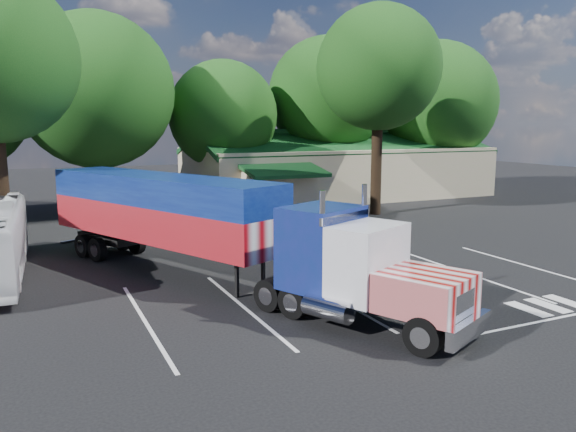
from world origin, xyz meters
name	(u,v)px	position (x,y,z in m)	size (l,w,h in m)	color
ground	(265,259)	(0.00, 0.00, 0.00)	(120.00, 120.00, 0.00)	black
event_hall	(335,170)	(13.74, 17.81, 2.21)	(24.20, 14.12, 5.55)	beige
tree_row_c	(96,91)	(-5.00, 16.20, 8.04)	(10.00, 10.00, 13.05)	black
tree_row_d	(223,115)	(4.00, 17.50, 6.58)	(8.00, 8.00, 10.60)	black
tree_row_e	(327,97)	(13.00, 18.00, 8.09)	(9.60, 9.60, 12.90)	black
tree_row_f	(436,102)	(23.00, 16.80, 7.79)	(10.40, 10.40, 13.00)	black
tree_near_right	(379,68)	(11.50, 8.50, 9.46)	(8.00, 8.00, 13.50)	black
semi_truck	(201,221)	(-3.50, -2.22, 2.31)	(10.22, 18.67, 4.08)	black
woman	(369,268)	(1.60, -6.00, 0.80)	(0.58, 0.38, 1.60)	black
bicycle	(272,217)	(3.82, 8.00, 0.44)	(0.58, 1.66, 0.87)	black
silver_sedan	(254,198)	(5.00, 14.00, 0.77)	(1.63, 4.67, 1.54)	#A6A7AE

